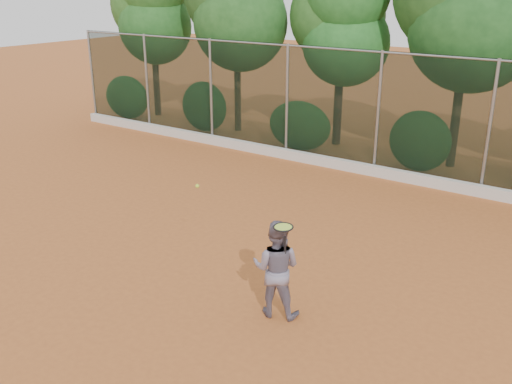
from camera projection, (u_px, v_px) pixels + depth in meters
The scene contains 7 objects.
ground at pixel (227, 266), 11.17m from camera, with size 80.00×80.00×0.00m, color #AF5C29.
concrete_curb at pixel (371, 170), 16.37m from camera, with size 24.00×0.20×0.30m, color beige.
tennis_player at pixel (276, 268), 9.31m from camera, with size 0.82×0.64×1.69m, color slate.
chainlink_fence at pixel (378, 110), 15.91m from camera, with size 24.09×0.09×3.50m.
foliage_backdrop at pixel (394, 12), 16.85m from camera, with size 23.70×3.63×7.55m.
tennis_racket at pixel (283, 229), 8.79m from camera, with size 0.37×0.37×0.54m.
tennis_ball_in_flight at pixel (197, 186), 10.36m from camera, with size 0.07×0.07×0.07m.
Camera 1 is at (6.15, -7.86, 5.25)m, focal length 40.00 mm.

